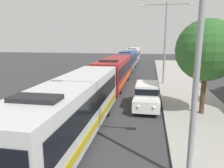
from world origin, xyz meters
name	(u,v)px	position (x,y,z in m)	size (l,w,h in m)	color
bus_lead	(74,106)	(-1.30, 12.34, 1.69)	(2.58, 12.22, 3.21)	silver
bus_second_in_line	(115,71)	(-1.30, 25.47, 1.69)	(2.58, 11.81, 3.21)	maroon
bus_middle	(127,60)	(-1.30, 38.47, 1.69)	(2.58, 12.17, 3.21)	#284C8C
bus_fourth_in_line	(133,54)	(-1.30, 51.58, 1.69)	(2.58, 12.40, 3.21)	silver
white_suv	(147,95)	(2.40, 18.01, 1.03)	(1.86, 4.67, 1.90)	white
streetlamp_near	(200,38)	(4.10, 9.51, 5.17)	(6.30, 0.28, 8.14)	gray
streetlamp_mid	(165,36)	(4.10, 26.90, 5.51)	(5.79, 0.28, 8.85)	gray
roadside_tree	(207,50)	(6.14, 17.00, 4.43)	(4.01, 4.01, 6.30)	#4C3823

